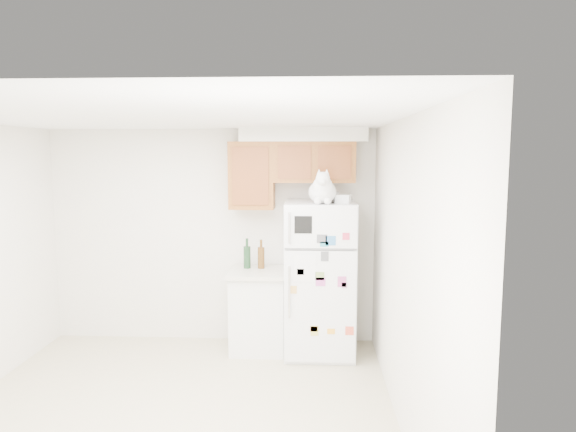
# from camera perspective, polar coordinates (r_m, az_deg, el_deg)

# --- Properties ---
(ground_plane) EXTENTS (3.80, 4.00, 0.01)m
(ground_plane) POSITION_cam_1_polar(r_m,az_deg,el_deg) (4.67, -13.19, -21.69)
(ground_plane) COLOR #B5AB8B
(room_shell) EXTENTS (3.84, 4.04, 2.52)m
(room_shell) POSITION_cam_1_polar(r_m,az_deg,el_deg) (4.34, -11.37, -0.41)
(room_shell) COLOR silver
(room_shell) RESTS_ON ground_plane
(refrigerator) EXTENTS (0.76, 0.78, 1.70)m
(refrigerator) POSITION_cam_1_polar(r_m,az_deg,el_deg) (5.70, 3.56, -6.94)
(refrigerator) COLOR white
(refrigerator) RESTS_ON ground_plane
(base_counter) EXTENTS (0.64, 0.64, 0.92)m
(base_counter) POSITION_cam_1_polar(r_m,az_deg,el_deg) (5.91, -3.29, -10.35)
(base_counter) COLOR white
(base_counter) RESTS_ON ground_plane
(cat) EXTENTS (0.36, 0.53, 0.37)m
(cat) POSITION_cam_1_polar(r_m,az_deg,el_deg) (5.37, 3.88, 2.87)
(cat) COLOR white
(cat) RESTS_ON refrigerator
(storage_box_back) EXTENTS (0.18, 0.13, 0.10)m
(storage_box_back) POSITION_cam_1_polar(r_m,az_deg,el_deg) (5.66, 4.74, 2.17)
(storage_box_back) COLOR white
(storage_box_back) RESTS_ON refrigerator
(storage_box_front) EXTENTS (0.18, 0.15, 0.09)m
(storage_box_front) POSITION_cam_1_polar(r_m,az_deg,el_deg) (5.43, 6.13, 1.90)
(storage_box_front) COLOR white
(storage_box_front) RESTS_ON refrigerator
(bottle_green) EXTENTS (0.08, 0.08, 0.34)m
(bottle_green) POSITION_cam_1_polar(r_m,az_deg,el_deg) (5.87, -4.57, -4.15)
(bottle_green) COLOR #19381E
(bottle_green) RESTS_ON base_counter
(bottle_amber) EXTENTS (0.08, 0.08, 0.33)m
(bottle_amber) POSITION_cam_1_polar(r_m,az_deg,el_deg) (5.85, -3.01, -4.24)
(bottle_amber) COLOR #593814
(bottle_amber) RESTS_ON base_counter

